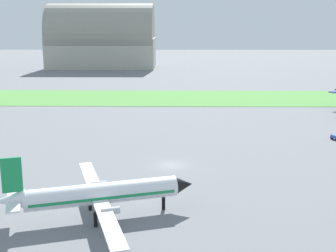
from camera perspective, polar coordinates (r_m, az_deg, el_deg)
name	(u,v)px	position (r m, az deg, el deg)	size (l,w,h in m)	color
ground_plane	(171,165)	(70.19, 0.37, -4.89)	(600.00, 600.00, 0.00)	slate
grass_taxiway_strip	(173,98)	(132.10, 0.62, 3.55)	(360.00, 28.00, 0.08)	#549342
airplane_foreground_turboprop	(99,194)	(51.67, -8.67, -8.34)	(21.70, 25.11, 7.74)	white
hangar_distant	(102,39)	(223.05, -8.27, 10.66)	(50.21, 26.99, 29.96)	#B2AD9E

